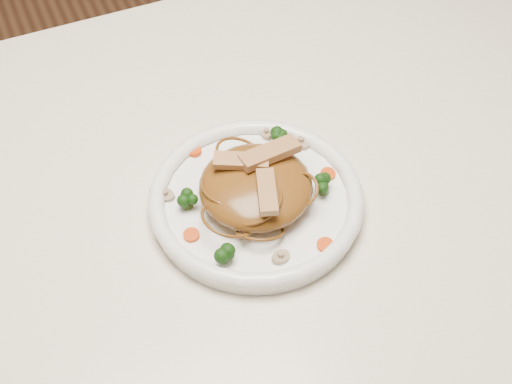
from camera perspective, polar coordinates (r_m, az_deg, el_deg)
name	(u,v)px	position (r m, az deg, el deg)	size (l,w,h in m)	color
table	(211,239)	(0.97, -3.53, -3.72)	(1.20, 0.80, 0.75)	beige
plate	(256,204)	(0.87, 0.00, -0.94)	(0.25, 0.25, 0.02)	white
noodle_mound	(256,186)	(0.85, -0.02, 0.45)	(0.13, 0.13, 0.04)	brown
chicken_a	(270,153)	(0.85, 1.08, 3.08)	(0.07, 0.02, 0.01)	tan
chicken_b	(241,161)	(0.84, -1.19, 2.45)	(0.06, 0.02, 0.01)	tan
chicken_c	(267,192)	(0.81, 0.88, 0.04)	(0.06, 0.02, 0.01)	tan
broccoli_0	(277,138)	(0.91, 1.63, 4.29)	(0.03, 0.03, 0.03)	#14400D
broccoli_1	(187,198)	(0.85, -5.46, -0.48)	(0.02, 0.02, 0.03)	#14400D
broccoli_2	(222,252)	(0.80, -2.66, -4.69)	(0.03, 0.03, 0.03)	#14400D
broccoli_3	(324,184)	(0.87, 5.38, 0.61)	(0.02, 0.02, 0.03)	#14400D
carrot_0	(275,148)	(0.92, 1.52, 3.49)	(0.02, 0.02, 0.01)	red
carrot_1	(191,235)	(0.83, -5.10, -3.38)	(0.02, 0.02, 0.01)	red
carrot_2	(328,174)	(0.89, 5.66, 1.41)	(0.02, 0.02, 0.01)	red
carrot_3	(195,151)	(0.92, -4.84, 3.20)	(0.02, 0.02, 0.01)	red
carrot_4	(325,245)	(0.82, 5.45, -4.15)	(0.02, 0.02, 0.01)	red
mushroom_0	(281,257)	(0.81, 1.94, -5.12)	(0.02, 0.02, 0.01)	tan
mushroom_1	(301,142)	(0.93, 3.55, 3.94)	(0.03, 0.03, 0.01)	tan
mushroom_2	(165,195)	(0.87, -7.13, -0.25)	(0.02, 0.02, 0.01)	tan
mushroom_3	(266,134)	(0.93, 0.82, 4.59)	(0.02, 0.02, 0.01)	tan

